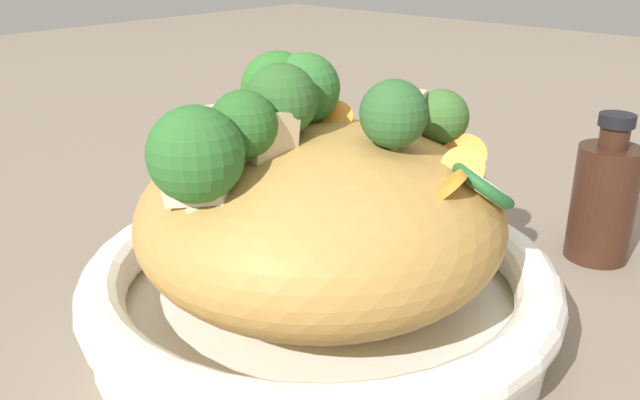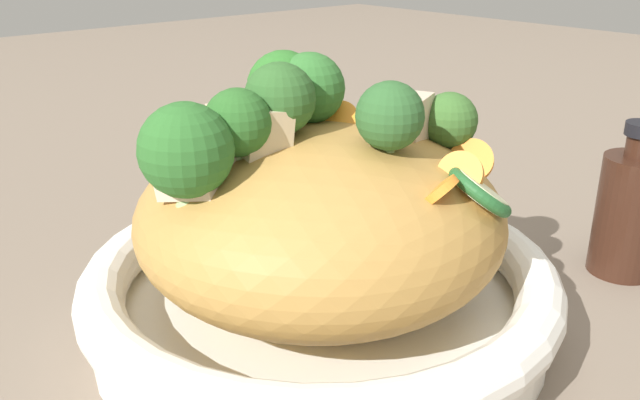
{
  "view_description": "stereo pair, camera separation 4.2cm",
  "coord_description": "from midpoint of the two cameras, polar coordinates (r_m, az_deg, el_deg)",
  "views": [
    {
      "loc": [
        0.29,
        0.26,
        0.25
      ],
      "look_at": [
        0.0,
        0.0,
        0.09
      ],
      "focal_mm": 38.0,
      "sensor_mm": 36.0,
      "label": 1
    },
    {
      "loc": [
        0.26,
        0.29,
        0.25
      ],
      "look_at": [
        0.0,
        0.0,
        0.09
      ],
      "focal_mm": 38.0,
      "sensor_mm": 36.0,
      "label": 2
    }
  ],
  "objects": [
    {
      "name": "soy_sauce_bottle",
      "position": [
        0.57,
        26.6,
        -0.9
      ],
      "size": [
        0.05,
        0.05,
        0.12
      ],
      "color": "#381E14",
      "rests_on": "ground_plane"
    },
    {
      "name": "zucchini_slices",
      "position": [
        0.38,
        7.09,
        1.73
      ],
      "size": [
        0.16,
        0.17,
        0.04
      ],
      "color": "beige",
      "rests_on": "serving_bowl"
    },
    {
      "name": "broccoli_florets",
      "position": [
        0.4,
        0.46,
        7.21
      ],
      "size": [
        0.22,
        0.13,
        0.07
      ],
      "color": "#9BBD75",
      "rests_on": "serving_bowl"
    },
    {
      "name": "serving_bowl",
      "position": [
        0.45,
        2.71,
        -7.61
      ],
      "size": [
        0.31,
        0.31,
        0.05
      ],
      "color": "white",
      "rests_on": "ground_plane"
    },
    {
      "name": "ground_plane",
      "position": [
        0.46,
        2.65,
        -10.55
      ],
      "size": [
        3.0,
        3.0,
        0.0
      ],
      "primitive_type": "plane",
      "color": "#7B6B5B"
    },
    {
      "name": "carrot_coins",
      "position": [
        0.42,
        10.03,
        4.12
      ],
      "size": [
        0.11,
        0.17,
        0.05
      ],
      "color": "orange",
      "rests_on": "serving_bowl"
    },
    {
      "name": "chicken_chunks",
      "position": [
        0.41,
        0.22,
        5.4
      ],
      "size": [
        0.18,
        0.14,
        0.05
      ],
      "color": "beige",
      "rests_on": "serving_bowl"
    },
    {
      "name": "noodle_heap",
      "position": [
        0.42,
        2.81,
        -1.46
      ],
      "size": [
        0.23,
        0.23,
        0.12
      ],
      "color": "#B38440",
      "rests_on": "serving_bowl"
    }
  ]
}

